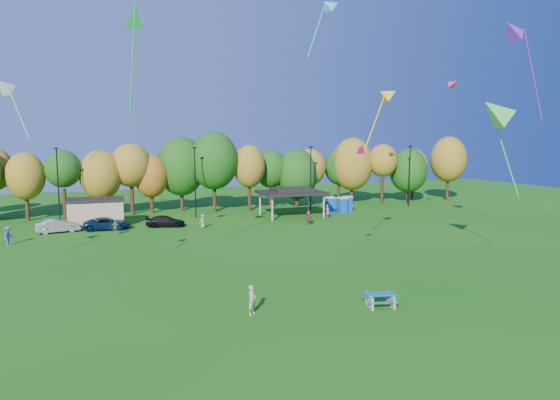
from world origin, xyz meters
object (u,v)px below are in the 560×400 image
object	(u,v)px
car_b	(58,226)
car_c	(107,224)
picnic_table	(380,299)
car_d	(165,221)
porta_potties	(340,205)
kite_flyer	(252,300)

from	to	relation	value
car_b	car_c	distance (m)	5.01
picnic_table	car_d	size ratio (longest dim) A/B	0.49
porta_potties	kite_flyer	world-z (taller)	porta_potties
car_d	porta_potties	bearing A→B (deg)	-67.73
car_b	porta_potties	bearing A→B (deg)	-97.27
porta_potties	car_b	size ratio (longest dim) A/B	0.84
porta_potties	kite_flyer	xyz separation A→B (m)	(-22.95, -34.57, -0.24)
car_b	car_d	bearing A→B (deg)	-103.76
car_b	kite_flyer	bearing A→B (deg)	-170.56
car_c	car_b	bearing A→B (deg)	94.17
porta_potties	car_c	size ratio (longest dim) A/B	0.76
car_b	car_d	size ratio (longest dim) A/B	1.01
picnic_table	car_d	world-z (taller)	car_d
porta_potties	kite_flyer	size ratio (longest dim) A/B	2.19
porta_potties	picnic_table	distance (m)	39.01
porta_potties	car_d	bearing A→B (deg)	-171.97
porta_potties	picnic_table	bearing A→B (deg)	-113.05
car_c	porta_potties	bearing A→B (deg)	-80.45
picnic_table	car_c	bearing A→B (deg)	128.52
porta_potties	car_b	xyz separation A→B (m)	(-35.48, -3.10, -0.36)
car_d	car_b	bearing A→B (deg)	102.73
picnic_table	car_b	distance (m)	38.52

